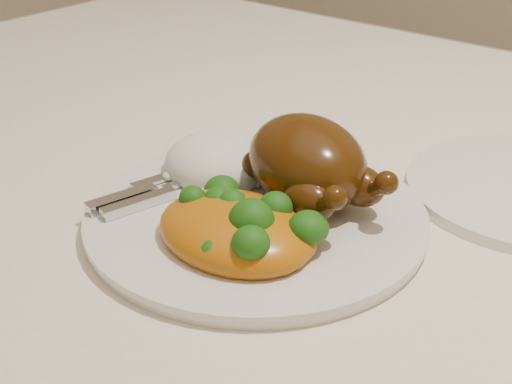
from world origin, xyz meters
The scene contains 7 objects.
dining_table centered at (0.00, 0.00, 0.67)m, with size 1.60×0.90×0.76m.
tablecloth centered at (0.00, 0.00, 0.74)m, with size 1.73×1.03×0.18m.
dinner_plate centered at (-0.06, -0.15, 0.77)m, with size 0.30×0.30×0.01m, color white.
roast_chicken centered at (-0.03, -0.11, 0.82)m, with size 0.17×0.14×0.08m.
rice_mound centered at (-0.14, -0.12, 0.79)m, with size 0.11×0.10×0.06m.
mac_and_cheese centered at (-0.03, -0.20, 0.79)m, with size 0.14×0.11×0.06m.
cutlery centered at (-0.15, -0.19, 0.79)m, with size 0.05×0.17×0.01m.
Camera 1 is at (0.29, -0.58, 1.10)m, focal length 50.00 mm.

